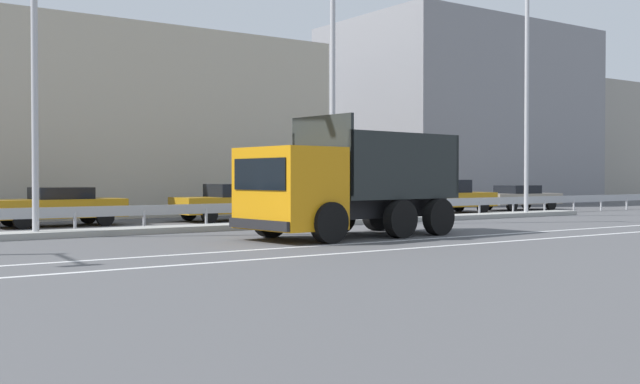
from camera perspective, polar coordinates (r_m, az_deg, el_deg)
ground_plane at (r=23.08m, az=3.22°, el=-2.98°), size 320.00×320.00×0.00m
lane_strip_0 at (r=19.54m, az=5.72°, el=-3.73°), size 49.97×0.16×0.01m
lane_strip_1 at (r=18.24m, az=9.31°, el=-4.08°), size 49.97×0.16×0.01m
median_island at (r=25.39m, az=-0.76°, el=-2.40°), size 27.48×1.10×0.18m
median_guardrail at (r=26.49m, az=-2.40°, el=-1.22°), size 49.97×0.09×0.78m
dump_truck at (r=20.32m, az=0.78°, el=-0.02°), size 6.62×3.28×3.32m
median_road_sign at (r=27.45m, az=5.30°, el=0.28°), size 0.68×0.16×2.41m
street_lamp_1 at (r=22.00m, az=-20.82°, el=11.38°), size 0.71×2.32×10.18m
street_lamp_2 at (r=26.34m, az=1.12°, el=10.50°), size 0.70×1.83×10.98m
street_lamp_3 at (r=33.01m, az=15.69°, el=8.45°), size 0.71×2.30×10.76m
parked_car_2 at (r=26.74m, az=-19.33°, el=-1.00°), size 4.37×1.96×1.32m
parked_car_3 at (r=28.70m, az=-6.75°, el=-0.76°), size 4.35×1.97×1.40m
parked_car_4 at (r=31.95m, az=1.36°, el=-0.63°), size 4.27×1.88×1.30m
parked_car_5 at (r=35.04m, az=9.62°, el=-0.35°), size 4.75×2.13×1.54m
parked_car_6 at (r=39.19m, az=14.92°, el=-0.37°), size 4.46×2.12×1.25m
background_building_0 at (r=35.75m, az=-20.95°, el=4.75°), size 23.71×12.00×7.92m
background_building_1 at (r=50.08m, az=10.56°, el=5.68°), size 16.16×10.64×11.28m
background_building_2 at (r=71.43m, az=22.27°, el=3.42°), size 19.47×8.80×9.22m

